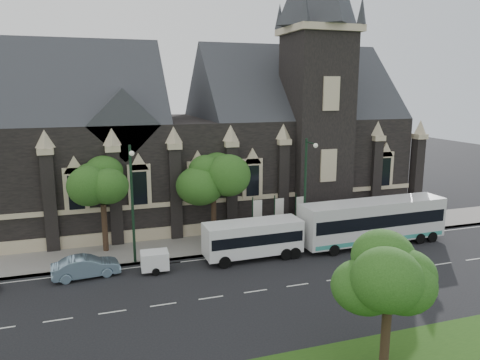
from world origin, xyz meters
name	(u,v)px	position (x,y,z in m)	size (l,w,h in m)	color
ground	(211,298)	(0.00, 0.00, 0.00)	(160.00, 160.00, 0.00)	black
sidewalk	(182,247)	(0.00, 9.50, 0.07)	(80.00, 5.00, 0.15)	gray
museum	(212,136)	(5.12, 18.78, 8.17)	(40.00, 17.70, 29.90)	black
tree_park_east	(391,273)	(6.18, -9.32, 4.62)	(3.40, 3.40, 6.28)	black
tree_walk_right	(215,174)	(3.21, 10.71, 5.82)	(4.08, 4.08, 7.80)	black
tree_walk_left	(105,182)	(-5.80, 10.70, 5.73)	(3.91, 3.91, 7.64)	black
street_lamp_near	(306,186)	(10.00, 7.09, 5.11)	(0.36, 1.88, 9.00)	black
street_lamp_mid	(132,198)	(-4.00, 7.09, 5.11)	(0.36, 1.88, 9.00)	black
banner_flag_left	(256,215)	(6.29, 9.00, 2.38)	(0.90, 0.10, 4.00)	black
banner_flag_center	(278,213)	(8.29, 9.00, 2.38)	(0.90, 0.10, 4.00)	black
banner_flag_right	(299,211)	(10.29, 9.00, 2.38)	(0.90, 0.10, 4.00)	black
tour_coach	(373,221)	(15.55, 5.52, 2.04)	(12.92, 3.23, 3.75)	silver
shuttle_bus	(253,237)	(4.83, 5.57, 1.69)	(7.65, 2.81, 2.93)	white
box_trailer	(155,260)	(-2.79, 5.27, 0.86)	(2.85, 1.68, 1.51)	white
sedan	(86,267)	(-7.48, 5.83, 0.75)	(1.60, 4.58, 1.51)	#7A99B0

